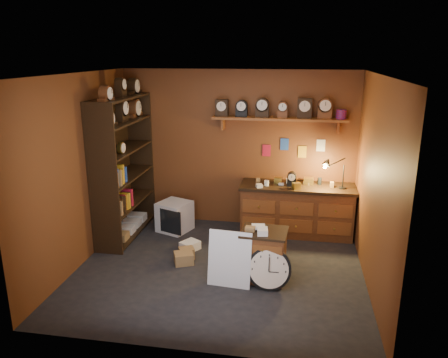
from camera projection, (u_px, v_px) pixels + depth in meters
floor at (219, 269)px, 6.21m from camera, size 4.00×4.00×0.00m
room_shell at (224, 149)px, 5.83m from camera, size 4.02×3.62×2.71m
shelving_unit at (121, 162)px, 7.08m from camera, size 0.47×1.60×2.58m
workbench at (297, 207)px, 7.31m from camera, size 1.89×0.66×1.36m
low_cabinet at (264, 253)px, 5.86m from camera, size 0.64×0.55×0.78m
big_round_clock at (269, 269)px, 5.62m from camera, size 0.57×0.18×0.57m
white_panel at (229, 284)px, 5.80m from camera, size 0.58×0.21×0.76m
mini_fridge at (175, 216)px, 7.49m from camera, size 0.63×0.66×0.51m
floor_box_a at (184, 258)px, 6.35m from camera, size 0.33×0.31×0.17m
floor_box_b at (190, 246)px, 6.80m from camera, size 0.33×0.35×0.13m
floor_box_c at (187, 253)px, 6.52m from camera, size 0.27×0.26×0.16m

